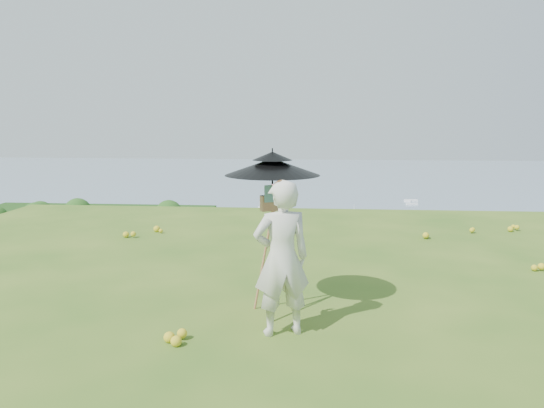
# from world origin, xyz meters

# --- Properties ---
(ground) EXTENTS (14.00, 14.00, 0.00)m
(ground) POSITION_xyz_m (0.00, 0.00, 0.00)
(ground) COLOR #37641C
(ground) RESTS_ON ground
(shoreline_tier) EXTENTS (170.00, 28.00, 8.00)m
(shoreline_tier) POSITION_xyz_m (0.00, 75.00, -36.00)
(shoreline_tier) COLOR #6B6455
(shoreline_tier) RESTS_ON bay_water
(bay_water) EXTENTS (700.00, 700.00, 0.00)m
(bay_water) POSITION_xyz_m (0.00, 240.00, -34.00)
(bay_water) COLOR gray
(bay_water) RESTS_ON ground
(peninsula) EXTENTS (90.00, 60.00, 12.00)m
(peninsula) POSITION_xyz_m (-75.00, 155.00, -29.00)
(peninsula) COLOR #193B10
(peninsula) RESTS_ON bay_water
(slope_trees) EXTENTS (110.00, 50.00, 6.00)m
(slope_trees) POSITION_xyz_m (0.00, 35.00, -15.00)
(slope_trees) COLOR #1B5318
(slope_trees) RESTS_ON forest_slope
(harbor_town) EXTENTS (110.00, 22.00, 5.00)m
(harbor_town) POSITION_xyz_m (0.00, 75.00, -29.50)
(harbor_town) COLOR silver
(harbor_town) RESTS_ON shoreline_tier
(moored_boats) EXTENTS (140.00, 140.00, 0.70)m
(moored_boats) POSITION_xyz_m (-12.50, 161.00, -33.65)
(moored_boats) COLOR white
(moored_boats) RESTS_ON bay_water
(wildflowers) EXTENTS (10.00, 10.50, 0.12)m
(wildflowers) POSITION_xyz_m (0.00, 0.25, 0.06)
(wildflowers) COLOR gold
(wildflowers) RESTS_ON ground
(painter) EXTENTS (0.72, 0.59, 1.71)m
(painter) POSITION_xyz_m (0.43, -1.21, 0.86)
(painter) COLOR silver
(painter) RESTS_ON ground
(field_easel) EXTENTS (0.80, 0.80, 1.59)m
(field_easel) POSITION_xyz_m (0.29, -0.62, 0.79)
(field_easel) COLOR #A76A46
(field_easel) RESTS_ON ground
(sun_umbrella) EXTENTS (1.54, 1.54, 0.70)m
(sun_umbrella) POSITION_xyz_m (0.28, -0.59, 1.66)
(sun_umbrella) COLOR black
(sun_umbrella) RESTS_ON field_easel
(painter_cap) EXTENTS (0.28, 0.29, 0.10)m
(painter_cap) POSITION_xyz_m (0.43, -1.21, 1.66)
(painter_cap) COLOR #DF7A7E
(painter_cap) RESTS_ON painter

